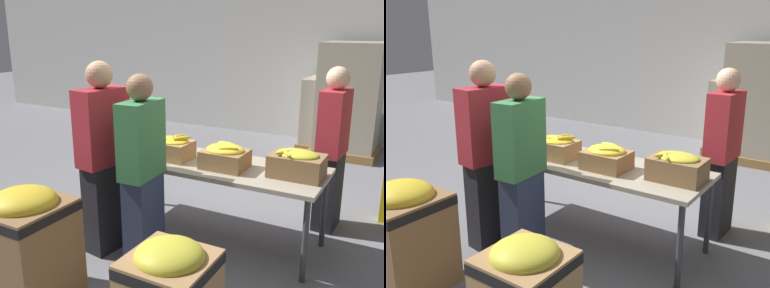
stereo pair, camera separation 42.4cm
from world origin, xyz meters
TOP-DOWN VIEW (x-y plane):
  - ground_plane at (0.00, 0.00)m, footprint 30.00×30.00m
  - wall_back at (0.00, 4.34)m, footprint 16.00×0.08m
  - sorting_table at (0.00, 0.00)m, footprint 2.42×0.80m
  - banana_box_0 at (-0.87, -0.03)m, footprint 0.42×0.33m
  - banana_box_1 at (-0.26, -0.07)m, footprint 0.40×0.31m
  - banana_box_2 at (0.32, -0.08)m, footprint 0.40×0.33m
  - banana_box_3 at (0.95, 0.01)m, footprint 0.45×0.33m
  - volunteer_0 at (1.09, 0.78)m, footprint 0.25×0.46m
  - volunteer_1 at (-0.18, -0.67)m, footprint 0.25×0.46m
  - volunteer_2 at (-0.60, -0.66)m, footprint 0.29×0.49m
  - donation_bin_0 at (-0.63, -1.54)m, footprint 0.59×0.59m
  - pallet_stack_0 at (0.79, 3.61)m, footprint 0.98×0.98m
  - pallet_stack_1 at (0.48, 3.77)m, footprint 0.90×0.90m

SIDE VIEW (x-z plane):
  - ground_plane at x=0.00m, z-range 0.00..0.00m
  - donation_bin_0 at x=-0.63m, z-range 0.03..0.91m
  - pallet_stack_1 at x=0.48m, z-range -0.01..1.19m
  - sorting_table at x=0.00m, z-range 0.33..1.10m
  - volunteer_0 at x=1.09m, z-range -0.01..1.65m
  - volunteer_1 at x=-0.18m, z-range -0.01..1.65m
  - volunteer_2 at x=-0.60m, z-range -0.01..1.74m
  - banana_box_2 at x=0.32m, z-range 0.77..1.00m
  - pallet_stack_0 at x=0.79m, z-range -0.01..1.78m
  - banana_box_1 at x=-0.26m, z-range 0.76..1.01m
  - banana_box_3 at x=0.95m, z-range 0.77..1.01m
  - banana_box_0 at x=-0.87m, z-range 0.77..1.04m
  - wall_back at x=0.00m, z-range 0.00..4.00m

